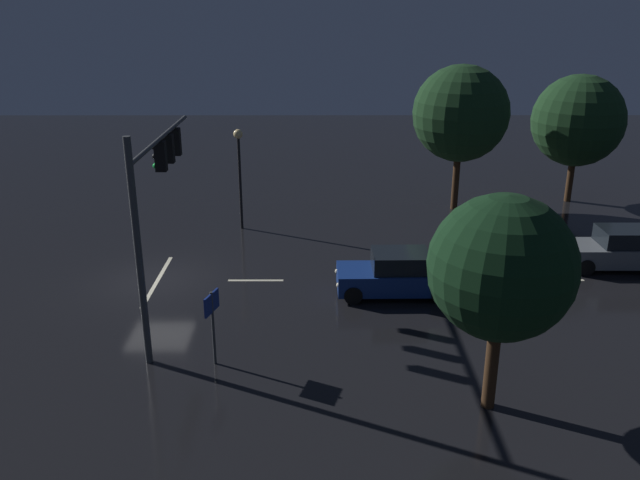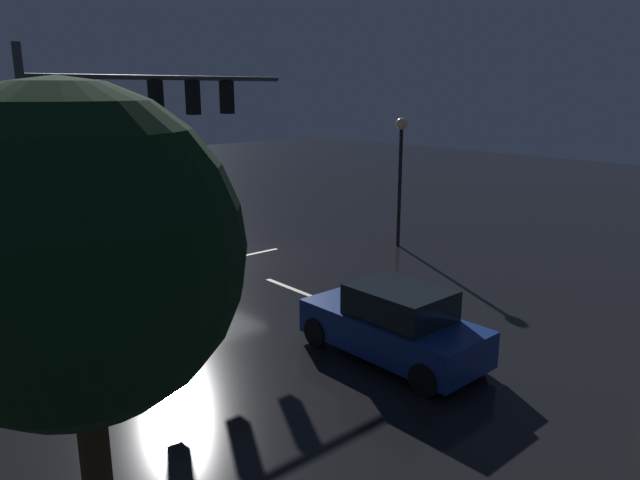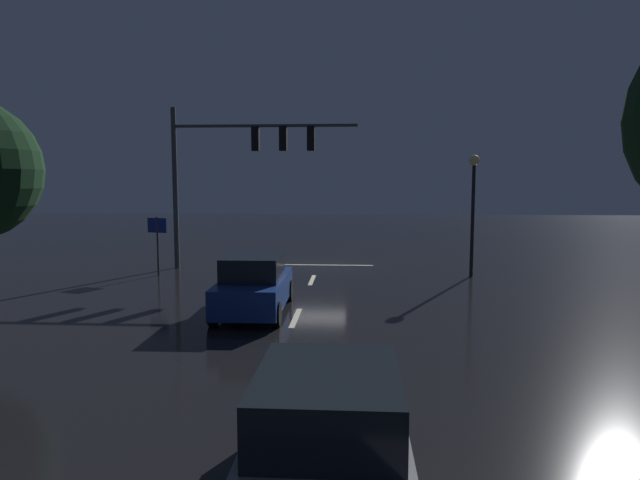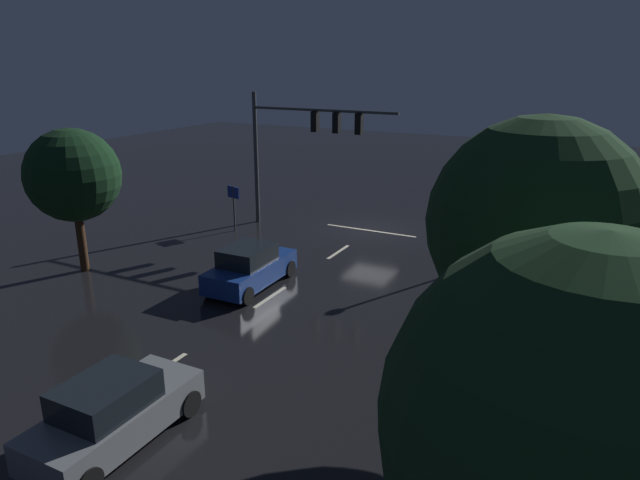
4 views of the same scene
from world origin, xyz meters
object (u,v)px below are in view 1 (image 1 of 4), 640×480
object	(u,v)px
traffic_signal_assembly	(157,182)
tree_right_near	(502,268)
car_approaching	(396,275)
car_distant	(620,249)
street_lamp_left_kerb	(239,160)
route_sign	(212,313)
tree_left_near	(461,114)
tree_left_far	(578,121)

from	to	relation	value
traffic_signal_assembly	tree_right_near	xyz separation A→B (m)	(5.21, 9.88, -0.83)
car_approaching	tree_right_near	size ratio (longest dim) A/B	0.73
traffic_signal_assembly	car_distant	xyz separation A→B (m)	(-4.71, 17.71, -4.14)
car_approaching	street_lamp_left_kerb	xyz separation A→B (m)	(-7.63, -6.65, 2.63)
traffic_signal_assembly	route_sign	distance (m)	4.84
car_distant	street_lamp_left_kerb	bearing A→B (deg)	-107.16
tree_left_near	tree_left_far	bearing A→B (deg)	102.28
tree_right_near	tree_left_far	size ratio (longest dim) A/B	0.87
tree_left_near	car_distant	bearing A→B (deg)	32.61
street_lamp_left_kerb	tree_left_far	xyz separation A→B (m)	(-4.61, 17.59, 1.04)
car_distant	tree_right_near	bearing A→B (deg)	-38.29
route_sign	tree_left_near	distance (m)	19.27
car_distant	street_lamp_left_kerb	world-z (taller)	street_lamp_left_kerb
car_approaching	car_distant	xyz separation A→B (m)	(-2.62, 9.57, 0.00)
traffic_signal_assembly	street_lamp_left_kerb	world-z (taller)	traffic_signal_assembly
car_distant	tree_left_near	xyz separation A→B (m)	(-8.18, -5.23, 4.28)
traffic_signal_assembly	tree_left_near	world-z (taller)	tree_left_near
tree_left_near	tree_left_far	distance (m)	6.78
tree_left_near	tree_left_far	size ratio (longest dim) A/B	1.09
traffic_signal_assembly	tree_left_far	world-z (taller)	traffic_signal_assembly
traffic_signal_assembly	car_distant	distance (m)	18.79
route_sign	tree_right_near	world-z (taller)	tree_right_near
traffic_signal_assembly	car_distant	world-z (taller)	traffic_signal_assembly
tree_left_near	tree_left_far	world-z (taller)	tree_left_near
street_lamp_left_kerb	tree_left_near	distance (m)	11.56
route_sign	tree_right_near	distance (m)	8.47
traffic_signal_assembly	street_lamp_left_kerb	xyz separation A→B (m)	(-9.72, 1.49, -1.52)
route_sign	tree_left_far	size ratio (longest dim) A/B	0.35
street_lamp_left_kerb	car_approaching	bearing A→B (deg)	41.07
tree_left_near	tree_right_near	xyz separation A→B (m)	(18.10, -2.60, -0.97)
tree_left_far	car_distant	bearing A→B (deg)	-8.09
car_distant	tree_right_near	size ratio (longest dim) A/B	0.73
car_approaching	street_lamp_left_kerb	size ratio (longest dim) A/B	0.90
route_sign	tree_left_near	bearing A→B (deg)	146.72
street_lamp_left_kerb	tree_right_near	xyz separation A→B (m)	(14.93, 8.39, 0.68)
tree_left_far	street_lamp_left_kerb	bearing A→B (deg)	-75.32
traffic_signal_assembly	tree_left_near	size ratio (longest dim) A/B	1.07
route_sign	traffic_signal_assembly	bearing A→B (deg)	-145.26
street_lamp_left_kerb	tree_right_near	bearing A→B (deg)	29.35
car_approaching	car_distant	bearing A→B (deg)	105.31
car_approaching	car_distant	distance (m)	9.93
tree_left_near	car_approaching	bearing A→B (deg)	-21.89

